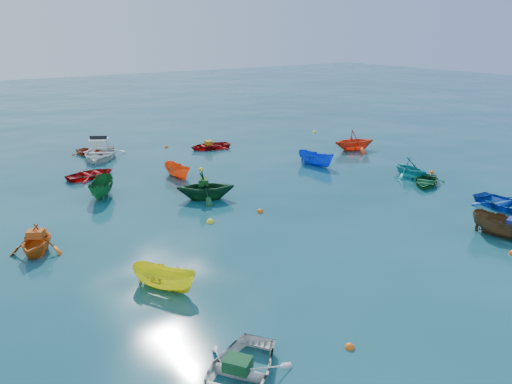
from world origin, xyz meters
TOP-DOWN VIEW (x-y plane):
  - ground at (0.00, 0.00)m, footprint 160.00×160.00m
  - dinghy_white_near at (-8.50, -6.59)m, footprint 4.10×3.87m
  - sampan_brown_mid at (6.10, -5.35)m, footprint 2.01×3.32m
  - dinghy_blue_se at (9.55, -3.26)m, footprint 2.72×3.56m
  - dinghy_orange_w at (-11.00, 4.53)m, footprint 3.07×3.19m
  - sampan_yellow_mid at (-7.98, -1.07)m, footprint 2.13×2.67m
  - dinghy_green_e at (9.59, 1.61)m, footprint 3.39×3.11m
  - dinghy_cyan_se at (10.12, 3.23)m, footprint 2.13×2.46m
  - dinghy_red_nw at (-6.00, 13.95)m, footprint 3.25×2.57m
  - sampan_orange_n at (-1.64, 11.00)m, footprint 1.09×2.58m
  - dinghy_green_n at (-2.18, 6.52)m, footprint 3.87×3.70m
  - dinghy_red_ne at (3.65, 16.50)m, footprint 3.28×2.51m
  - sampan_blue_far at (7.07, 8.39)m, footprint 1.60×2.91m
  - dinghy_red_far at (-4.30, 19.56)m, footprint 2.72×3.21m
  - dinghy_orange_far at (12.17, 10.01)m, footprint 3.74×3.47m
  - sampan_green_far at (-6.59, 10.00)m, footprint 2.37×3.06m
  - motorboat_white at (-4.07, 18.25)m, footprint 4.86×5.33m
  - tarp_green_a at (-8.42, -6.53)m, footprint 0.81×0.85m
  - tarp_orange_a at (-10.98, 4.58)m, footprint 0.78×0.72m
  - tarp_green_b at (-2.27, 6.57)m, footprint 0.77×0.84m
  - tarp_orange_b at (3.55, 16.51)m, footprint 0.52×0.65m
  - buoy_or_a at (-5.05, -7.15)m, footprint 0.29×0.29m
  - buoy_ye_a at (-3.63, 3.47)m, footprint 0.37×0.37m
  - buoy_or_c at (-0.92, 3.29)m, footprint 0.33×0.33m
  - buoy_ye_c at (0.28, 11.66)m, footprint 0.33×0.33m
  - buoy_or_d at (11.89, 2.92)m, footprint 0.31×0.31m
  - buoy_ye_d at (-2.25, 8.60)m, footprint 0.38×0.38m
  - buoy_or_e at (1.12, 18.72)m, footprint 0.29×0.29m
  - buoy_ye_e at (14.02, 16.63)m, footprint 0.34×0.34m

SIDE VIEW (x-z plane):
  - ground at x=0.00m, z-range 0.00..0.00m
  - dinghy_white_near at x=-8.50m, z-range -0.35..0.35m
  - sampan_brown_mid at x=6.10m, z-range -0.60..0.60m
  - dinghy_blue_se at x=9.55m, z-range -0.34..0.34m
  - dinghy_orange_w at x=-11.00m, z-range -0.65..0.65m
  - sampan_yellow_mid at x=-7.98m, z-range -0.49..0.49m
  - dinghy_green_e at x=9.59m, z-range -0.29..0.29m
  - dinghy_cyan_se at x=10.12m, z-range -0.64..0.64m
  - dinghy_red_nw at x=-6.00m, z-range -0.30..0.30m
  - sampan_orange_n at x=-1.64m, z-range -0.49..0.49m
  - dinghy_green_n at x=-2.18m, z-range -0.79..0.79m
  - dinghy_red_ne at x=3.65m, z-range -0.32..0.32m
  - sampan_blue_far at x=7.07m, z-range -0.53..0.53m
  - dinghy_red_far at x=-4.30m, z-range -0.28..0.28m
  - dinghy_orange_far at x=12.17m, z-range -0.81..0.81m
  - sampan_green_far at x=-6.59m, z-range -0.56..0.56m
  - motorboat_white at x=-4.07m, z-range -0.75..0.75m
  - buoy_or_a at x=-5.05m, z-range -0.14..0.14m
  - buoy_ye_a at x=-3.63m, z-range -0.18..0.18m
  - buoy_or_c at x=-0.92m, z-range -0.17..0.17m
  - buoy_ye_c at x=0.28m, z-range -0.16..0.16m
  - buoy_or_d at x=11.89m, z-range -0.16..0.16m
  - buoy_ye_d at x=-2.25m, z-range -0.19..0.19m
  - buoy_or_e at x=1.12m, z-range -0.15..0.15m
  - buoy_ye_e at x=14.02m, z-range -0.17..0.17m
  - tarp_orange_b at x=3.55m, z-range 0.32..0.61m
  - tarp_green_a at x=-8.42m, z-range 0.35..0.67m
  - tarp_orange_a at x=-10.98m, z-range 0.65..0.95m
  - tarp_green_b at x=-2.27m, z-range 0.79..1.12m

